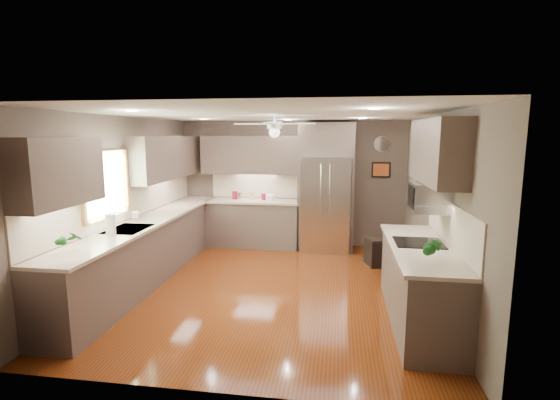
% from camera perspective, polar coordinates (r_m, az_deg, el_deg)
% --- Properties ---
extents(floor, '(5.00, 5.00, 0.00)m').
position_cam_1_polar(floor, '(6.11, -1.18, -12.21)').
color(floor, '#4E240A').
rests_on(floor, ground).
extents(ceiling, '(5.00, 5.00, 0.00)m').
position_cam_1_polar(ceiling, '(5.69, -1.26, 11.93)').
color(ceiling, white).
rests_on(ceiling, ground).
extents(wall_back, '(4.50, 0.00, 4.50)m').
position_cam_1_polar(wall_back, '(8.22, 1.68, 2.35)').
color(wall_back, brown).
rests_on(wall_back, ground).
extents(wall_front, '(4.50, 0.00, 4.50)m').
position_cam_1_polar(wall_front, '(3.39, -8.33, -7.65)').
color(wall_front, brown).
rests_on(wall_front, ground).
extents(wall_left, '(0.00, 5.00, 5.00)m').
position_cam_1_polar(wall_left, '(6.53, -21.09, -0.04)').
color(wall_left, brown).
rests_on(wall_left, ground).
extents(wall_right, '(0.00, 5.00, 5.00)m').
position_cam_1_polar(wall_right, '(5.84, 21.13, -1.07)').
color(wall_right, brown).
rests_on(wall_right, ground).
extents(canister_a, '(0.12, 0.12, 0.17)m').
position_cam_1_polar(canister_a, '(8.21, -6.37, 0.68)').
color(canister_a, maroon).
rests_on(canister_a, back_run).
extents(canister_b, '(0.11, 0.11, 0.15)m').
position_cam_1_polar(canister_b, '(8.16, -5.75, 0.56)').
color(canister_b, silver).
rests_on(canister_b, back_run).
extents(canister_c, '(0.13, 0.13, 0.18)m').
position_cam_1_polar(canister_c, '(8.10, -3.93, 0.67)').
color(canister_c, '#C5B394').
rests_on(canister_c, back_run).
extents(canister_d, '(0.10, 0.10, 0.13)m').
position_cam_1_polar(canister_d, '(8.08, -2.34, 0.44)').
color(canister_d, maroon).
rests_on(canister_d, back_run).
extents(soap_bottle, '(0.12, 0.12, 0.20)m').
position_cam_1_polar(soap_bottle, '(6.48, -19.58, -1.92)').
color(soap_bottle, white).
rests_on(soap_bottle, left_run).
extents(potted_plant_left, '(0.19, 0.15, 0.32)m').
position_cam_1_polar(potted_plant_left, '(5.01, -27.49, -4.88)').
color(potted_plant_left, '#18541A').
rests_on(potted_plant_left, left_run).
extents(potted_plant_right, '(0.20, 0.18, 0.30)m').
position_cam_1_polar(potted_plant_right, '(4.40, 20.64, -6.40)').
color(potted_plant_right, '#18541A').
rests_on(potted_plant_right, right_run).
extents(bowl, '(0.29, 0.29, 0.06)m').
position_cam_1_polar(bowl, '(7.98, -1.33, 0.11)').
color(bowl, '#C5B394').
rests_on(bowl, back_run).
extents(left_run, '(0.65, 4.70, 1.45)m').
position_cam_1_polar(left_run, '(6.68, -17.86, -6.40)').
color(left_run, '#4F4139').
rests_on(left_run, ground).
extents(back_run, '(1.85, 0.65, 1.45)m').
position_cam_1_polar(back_run, '(8.17, -3.65, -3.14)').
color(back_run, '#4F4139').
rests_on(back_run, ground).
extents(uppers, '(4.50, 4.70, 0.95)m').
position_cam_1_polar(uppers, '(6.55, -6.64, 6.01)').
color(uppers, '#4F4139').
rests_on(uppers, wall_left).
extents(window, '(0.05, 1.12, 0.92)m').
position_cam_1_polar(window, '(6.05, -23.32, 2.01)').
color(window, '#BFF2B2').
rests_on(window, wall_left).
extents(sink, '(0.50, 0.70, 0.32)m').
position_cam_1_polar(sink, '(6.01, -20.58, -4.10)').
color(sink, silver).
rests_on(sink, left_run).
extents(refrigerator, '(1.06, 0.75, 2.45)m').
position_cam_1_polar(refrigerator, '(7.84, 6.48, 1.51)').
color(refrigerator, silver).
rests_on(refrigerator, ground).
extents(right_run, '(0.70, 2.20, 1.45)m').
position_cam_1_polar(right_run, '(5.20, 19.07, -10.89)').
color(right_run, '#4F4139').
rests_on(right_run, ground).
extents(microwave, '(0.43, 0.55, 0.34)m').
position_cam_1_polar(microwave, '(5.22, 20.18, 0.40)').
color(microwave, silver).
rests_on(microwave, wall_right).
extents(ceiling_fan, '(1.18, 1.18, 0.32)m').
position_cam_1_polar(ceiling_fan, '(5.98, -0.77, 10.19)').
color(ceiling_fan, white).
rests_on(ceiling_fan, ceiling).
extents(recessed_lights, '(2.84, 3.14, 0.01)m').
position_cam_1_polar(recessed_lights, '(6.09, -1.00, 11.70)').
color(recessed_lights, white).
rests_on(recessed_lights, ceiling).
extents(wall_clock, '(0.30, 0.03, 0.30)m').
position_cam_1_polar(wall_clock, '(8.13, 14.15, 7.66)').
color(wall_clock, white).
rests_on(wall_clock, wall_back).
extents(framed_print, '(0.36, 0.03, 0.30)m').
position_cam_1_polar(framed_print, '(8.15, 14.02, 4.15)').
color(framed_print, black).
rests_on(framed_print, wall_back).
extents(stool, '(0.50, 0.50, 0.48)m').
position_cam_1_polar(stool, '(7.23, 13.76, -7.06)').
color(stool, black).
rests_on(stool, ground).
extents(paper_towel, '(0.12, 0.12, 0.31)m').
position_cam_1_polar(paper_towel, '(5.64, -22.72, -3.27)').
color(paper_towel, white).
rests_on(paper_towel, left_run).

